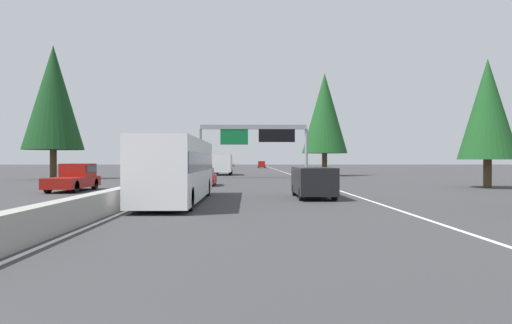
{
  "coord_description": "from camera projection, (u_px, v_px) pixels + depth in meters",
  "views": [
    {
      "loc": [
        -3.88,
        -5.24,
        2.09
      ],
      "look_at": [
        50.05,
        -6.19,
        1.89
      ],
      "focal_mm": 31.9,
      "sensor_mm": 36.0,
      "label": 1
    }
  ],
  "objects": [
    {
      "name": "sign_gantry_overhead",
      "position": [
        255.0,
        136.0,
        52.63
      ],
      "size": [
        0.5,
        12.68,
        6.2
      ],
      "color": "gray",
      "rests_on": "ground"
    },
    {
      "name": "ground_plane",
      "position": [
        211.0,
        175.0,
        63.79
      ],
      "size": [
        320.0,
        320.0,
        0.0
      ],
      "primitive_type": "plane",
      "color": "#38383A"
    },
    {
      "name": "conifer_right_mid",
      "position": [
        325.0,
        113.0,
        61.22
      ],
      "size": [
        6.1,
        6.1,
        13.86
      ],
      "color": "#4C3823",
      "rests_on": "ground"
    },
    {
      "name": "oncoming_far",
      "position": [
        176.0,
        169.0,
        73.14
      ],
      "size": [
        4.4,
        1.8,
        1.47
      ],
      "rotation": [
        0.0,
        0.0,
        3.14
      ],
      "color": "slate",
      "rests_on": "ground"
    },
    {
      "name": "median_barrier",
      "position": [
        218.0,
        169.0,
        83.78
      ],
      "size": [
        180.0,
        0.56,
        0.9
      ],
      "primitive_type": "cube",
      "color": "#9E9B93",
      "rests_on": "ground"
    },
    {
      "name": "shoulder_stripe_right",
      "position": [
        287.0,
        173.0,
        73.99
      ],
      "size": [
        160.0,
        0.16,
        0.01
      ],
      "primitive_type": "cube",
      "color": "silver",
      "rests_on": "ground"
    },
    {
      "name": "sedan_mid_center",
      "position": [
        204.0,
        177.0,
        37.54
      ],
      "size": [
        4.4,
        1.8,
        1.47
      ],
      "color": "red",
      "rests_on": "ground"
    },
    {
      "name": "box_truck_mid_right",
      "position": [
        223.0,
        164.0,
        64.69
      ],
      "size": [
        8.5,
        2.4,
        2.95
      ],
      "color": "white",
      "rests_on": "ground"
    },
    {
      "name": "bus_near_center",
      "position": [
        178.0,
        168.0,
        22.7
      ],
      "size": [
        11.5,
        2.55,
        3.1
      ],
      "color": "white",
      "rests_on": "ground"
    },
    {
      "name": "minivan_distant_a",
      "position": [
        313.0,
        181.0,
        25.17
      ],
      "size": [
        5.0,
        1.95,
        1.69
      ],
      "color": "black",
      "rests_on": "ground"
    },
    {
      "name": "conifer_left_near",
      "position": [
        53.0,
        98.0,
        50.13
      ],
      "size": [
        6.52,
        6.52,
        14.83
      ],
      "color": "#4C3823",
      "rests_on": "ground"
    },
    {
      "name": "oncoming_near",
      "position": [
        75.0,
        177.0,
        31.2
      ],
      "size": [
        5.6,
        2.0,
        1.86
      ],
      "rotation": [
        0.0,
        0.0,
        3.14
      ],
      "color": "maroon",
      "rests_on": "ground"
    },
    {
      "name": "conifer_right_near",
      "position": [
        488.0,
        109.0,
        34.37
      ],
      "size": [
        4.31,
        4.31,
        9.79
      ],
      "color": "#4C3823",
      "rests_on": "ground"
    },
    {
      "name": "pickup_distant_b",
      "position": [
        262.0,
        165.0,
        125.57
      ],
      "size": [
        5.6,
        2.0,
        1.86
      ],
      "color": "maroon",
      "rests_on": "ground"
    },
    {
      "name": "shoulder_stripe_median",
      "position": [
        217.0,
        173.0,
        73.79
      ],
      "size": [
        160.0,
        0.16,
        0.01
      ],
      "primitive_type": "cube",
      "color": "silver",
      "rests_on": "ground"
    }
  ]
}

